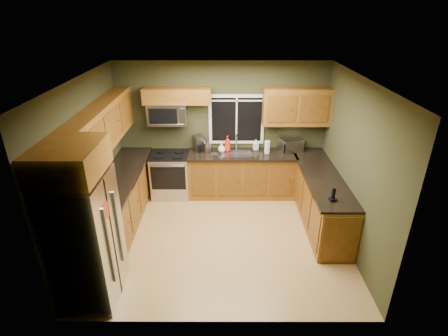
{
  "coord_description": "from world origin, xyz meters",
  "views": [
    {
      "loc": [
        0.06,
        -4.98,
        3.67
      ],
      "look_at": [
        0.05,
        0.35,
        1.15
      ],
      "focal_mm": 28.0,
      "sensor_mm": 36.0,
      "label": 1
    }
  ],
  "objects_px": {
    "range": "(171,175)",
    "soap_bottle_a": "(228,143)",
    "toaster_oven": "(291,145)",
    "coffee_maker": "(199,144)",
    "soap_bottle_c": "(222,148)",
    "kettle": "(207,147)",
    "microwave": "(168,113)",
    "cordless_phone": "(333,197)",
    "soap_bottle_b": "(256,145)",
    "refrigerator": "(86,240)",
    "paper_towel_roll": "(267,147)"
  },
  "relations": [
    {
      "from": "paper_towel_roll",
      "to": "soap_bottle_b",
      "type": "xyz_separation_m",
      "value": [
        -0.21,
        0.2,
        -0.02
      ]
    },
    {
      "from": "toaster_oven",
      "to": "soap_bottle_a",
      "type": "bearing_deg",
      "value": 179.51
    },
    {
      "from": "kettle",
      "to": "range",
      "type": "bearing_deg",
      "value": -176.9
    },
    {
      "from": "refrigerator",
      "to": "cordless_phone",
      "type": "bearing_deg",
      "value": 15.14
    },
    {
      "from": "coffee_maker",
      "to": "soap_bottle_a",
      "type": "xyz_separation_m",
      "value": [
        0.58,
        -0.01,
        0.01
      ]
    },
    {
      "from": "refrigerator",
      "to": "toaster_oven",
      "type": "relative_size",
      "value": 3.44
    },
    {
      "from": "coffee_maker",
      "to": "soap_bottle_b",
      "type": "bearing_deg",
      "value": 3.04
    },
    {
      "from": "soap_bottle_c",
      "to": "range",
      "type": "bearing_deg",
      "value": -175.7
    },
    {
      "from": "paper_towel_roll",
      "to": "soap_bottle_c",
      "type": "bearing_deg",
      "value": 177.16
    },
    {
      "from": "coffee_maker",
      "to": "cordless_phone",
      "type": "relative_size",
      "value": 1.5
    },
    {
      "from": "paper_towel_roll",
      "to": "cordless_phone",
      "type": "xyz_separation_m",
      "value": [
        0.8,
        -1.87,
        -0.06
      ]
    },
    {
      "from": "range",
      "to": "soap_bottle_b",
      "type": "bearing_deg",
      "value": 7.5
    },
    {
      "from": "toaster_oven",
      "to": "paper_towel_roll",
      "type": "bearing_deg",
      "value": -166.93
    },
    {
      "from": "range",
      "to": "paper_towel_roll",
      "type": "xyz_separation_m",
      "value": [
        1.96,
        0.03,
        0.6
      ]
    },
    {
      "from": "paper_towel_roll",
      "to": "coffee_maker",
      "type": "bearing_deg",
      "value": 174.4
    },
    {
      "from": "microwave",
      "to": "cordless_phone",
      "type": "xyz_separation_m",
      "value": [
        2.76,
        -1.97,
        -0.73
      ]
    },
    {
      "from": "soap_bottle_a",
      "to": "soap_bottle_c",
      "type": "distance_m",
      "value": 0.16
    },
    {
      "from": "refrigerator",
      "to": "soap_bottle_a",
      "type": "height_order",
      "value": "refrigerator"
    },
    {
      "from": "coffee_maker",
      "to": "soap_bottle_c",
      "type": "height_order",
      "value": "coffee_maker"
    },
    {
      "from": "microwave",
      "to": "soap_bottle_b",
      "type": "xyz_separation_m",
      "value": [
        1.75,
        0.09,
        -0.68
      ]
    },
    {
      "from": "range",
      "to": "kettle",
      "type": "bearing_deg",
      "value": 3.1
    },
    {
      "from": "soap_bottle_c",
      "to": "soap_bottle_b",
      "type": "bearing_deg",
      "value": 12.21
    },
    {
      "from": "microwave",
      "to": "cordless_phone",
      "type": "distance_m",
      "value": 3.47
    },
    {
      "from": "kettle",
      "to": "paper_towel_roll",
      "type": "distance_m",
      "value": 1.2
    },
    {
      "from": "microwave",
      "to": "soap_bottle_a",
      "type": "distance_m",
      "value": 1.33
    },
    {
      "from": "refrigerator",
      "to": "kettle",
      "type": "distance_m",
      "value": 3.17
    },
    {
      "from": "soap_bottle_b",
      "to": "soap_bottle_c",
      "type": "height_order",
      "value": "soap_bottle_b"
    },
    {
      "from": "toaster_oven",
      "to": "soap_bottle_c",
      "type": "relative_size",
      "value": 2.78
    },
    {
      "from": "refrigerator",
      "to": "soap_bottle_b",
      "type": "xyz_separation_m",
      "value": [
        2.44,
        3.0,
        0.14
      ]
    },
    {
      "from": "microwave",
      "to": "soap_bottle_a",
      "type": "relative_size",
      "value": 2.41
    },
    {
      "from": "range",
      "to": "toaster_oven",
      "type": "bearing_deg",
      "value": 3.43
    },
    {
      "from": "soap_bottle_a",
      "to": "cordless_phone",
      "type": "xyz_separation_m",
      "value": [
        1.59,
        -1.99,
        -0.09
      ]
    },
    {
      "from": "microwave",
      "to": "toaster_oven",
      "type": "xyz_separation_m",
      "value": [
        2.45,
        0.01,
        -0.65
      ]
    },
    {
      "from": "coffee_maker",
      "to": "range",
      "type": "bearing_deg",
      "value": -163.99
    },
    {
      "from": "soap_bottle_a",
      "to": "soap_bottle_b",
      "type": "distance_m",
      "value": 0.59
    },
    {
      "from": "coffee_maker",
      "to": "soap_bottle_a",
      "type": "height_order",
      "value": "coffee_maker"
    },
    {
      "from": "cordless_phone",
      "to": "soap_bottle_a",
      "type": "bearing_deg",
      "value": 128.58
    },
    {
      "from": "refrigerator",
      "to": "paper_towel_roll",
      "type": "distance_m",
      "value": 3.86
    },
    {
      "from": "paper_towel_roll",
      "to": "soap_bottle_a",
      "type": "xyz_separation_m",
      "value": [
        -0.79,
        0.12,
        0.03
      ]
    },
    {
      "from": "toaster_oven",
      "to": "range",
      "type": "bearing_deg",
      "value": -176.57
    },
    {
      "from": "toaster_oven",
      "to": "soap_bottle_b",
      "type": "relative_size",
      "value": 2.49
    },
    {
      "from": "refrigerator",
      "to": "range",
      "type": "relative_size",
      "value": 1.92
    },
    {
      "from": "kettle",
      "to": "soap_bottle_b",
      "type": "bearing_deg",
      "value": 10.86
    },
    {
      "from": "range",
      "to": "soap_bottle_a",
      "type": "relative_size",
      "value": 2.97
    },
    {
      "from": "kettle",
      "to": "toaster_oven",
      "type": "bearing_deg",
      "value": 3.57
    },
    {
      "from": "microwave",
      "to": "paper_towel_roll",
      "type": "xyz_separation_m",
      "value": [
        1.96,
        -0.1,
        -0.66
      ]
    },
    {
      "from": "refrigerator",
      "to": "soap_bottle_c",
      "type": "bearing_deg",
      "value": 58.6
    },
    {
      "from": "coffee_maker",
      "to": "soap_bottle_c",
      "type": "distance_m",
      "value": 0.47
    },
    {
      "from": "range",
      "to": "soap_bottle_b",
      "type": "distance_m",
      "value": 1.86
    },
    {
      "from": "refrigerator",
      "to": "soap_bottle_b",
      "type": "height_order",
      "value": "refrigerator"
    }
  ]
}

